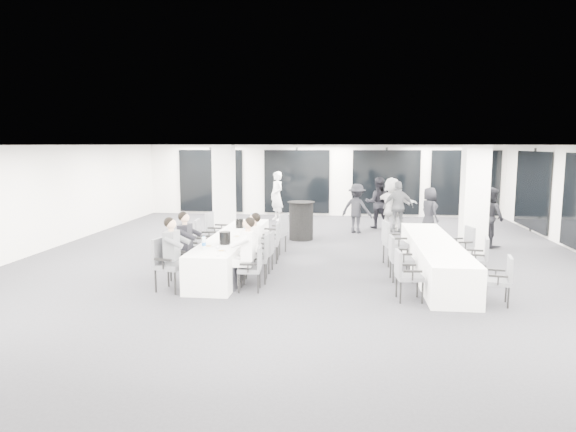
% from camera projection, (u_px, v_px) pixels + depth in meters
% --- Properties ---
extents(room, '(14.04, 16.04, 2.84)m').
position_uv_depth(room, '(343.00, 199.00, 13.45)').
color(room, '#26262B').
rests_on(room, ground).
extents(column_left, '(0.60, 0.60, 2.80)m').
position_uv_depth(column_left, '(224.00, 190.00, 15.92)').
color(column_left, silver).
rests_on(column_left, floor).
extents(column_right, '(0.60, 0.60, 2.80)m').
position_uv_depth(column_right, '(474.00, 201.00, 12.96)').
color(column_right, silver).
rests_on(column_right, floor).
extents(banquet_table_main, '(0.90, 5.00, 0.75)m').
position_uv_depth(banquet_table_main, '(233.00, 251.00, 11.88)').
color(banquet_table_main, white).
rests_on(banquet_table_main, floor).
extents(banquet_table_side, '(0.90, 5.00, 0.75)m').
position_uv_depth(banquet_table_side, '(434.00, 258.00, 11.10)').
color(banquet_table_side, white).
rests_on(banquet_table_side, floor).
extents(cocktail_table, '(0.82, 0.82, 1.13)m').
position_uv_depth(cocktail_table, '(301.00, 220.00, 15.24)').
color(cocktail_table, black).
rests_on(cocktail_table, floor).
extents(chair_main_left_near, '(0.62, 0.65, 1.03)m').
position_uv_depth(chair_main_left_near, '(167.00, 261.00, 9.91)').
color(chair_main_left_near, '#55575D').
rests_on(chair_main_left_near, floor).
extents(chair_main_left_second, '(0.60, 0.63, 1.00)m').
position_uv_depth(chair_main_left_second, '(181.00, 253.00, 10.73)').
color(chair_main_left_second, '#55575D').
rests_on(chair_main_left_second, floor).
extents(chair_main_left_mid, '(0.62, 0.65, 1.01)m').
position_uv_depth(chair_main_left_mid, '(194.00, 244.00, 11.63)').
color(chair_main_left_mid, '#55575D').
rests_on(chair_main_left_mid, floor).
extents(chair_main_left_fourth, '(0.56, 0.61, 1.02)m').
position_uv_depth(chair_main_left_fourth, '(203.00, 237.00, 12.41)').
color(chair_main_left_fourth, '#55575D').
rests_on(chair_main_left_fourth, floor).
extents(chair_main_left_far, '(0.57, 0.62, 1.03)m').
position_uv_depth(chair_main_left_far, '(215.00, 230.00, 13.50)').
color(chair_main_left_far, '#55575D').
rests_on(chair_main_left_far, floor).
extents(chair_main_right_near, '(0.47, 0.52, 0.88)m').
position_uv_depth(chair_main_right_near, '(253.00, 265.00, 9.89)').
color(chair_main_right_near, '#55575D').
rests_on(chair_main_right_near, floor).
extents(chair_main_right_second, '(0.56, 0.61, 1.00)m').
position_uv_depth(chair_main_right_second, '(260.00, 255.00, 10.52)').
color(chair_main_right_second, '#55575D').
rests_on(chair_main_right_second, floor).
extents(chair_main_right_mid, '(0.47, 0.53, 0.90)m').
position_uv_depth(chair_main_right_mid, '(266.00, 249.00, 11.37)').
color(chair_main_right_mid, '#55575D').
rests_on(chair_main_right_mid, floor).
extents(chair_main_right_fourth, '(0.51, 0.57, 0.96)m').
position_uv_depth(chair_main_right_fourth, '(272.00, 240.00, 12.31)').
color(chair_main_right_fourth, '#55575D').
rests_on(chair_main_right_fourth, floor).
extents(chair_main_right_far, '(0.62, 0.65, 1.03)m').
position_uv_depth(chair_main_right_far, '(278.00, 231.00, 13.32)').
color(chair_main_right_far, '#55575D').
rests_on(chair_main_right_far, floor).
extents(chair_side_left_near, '(0.51, 0.55, 0.92)m').
position_uv_depth(chair_side_left_near, '(405.00, 272.00, 9.27)').
color(chair_side_left_near, '#55575D').
rests_on(chair_side_left_near, floor).
extents(chair_side_left_mid, '(0.50, 0.55, 0.94)m').
position_uv_depth(chair_side_left_mid, '(398.00, 255.00, 10.62)').
color(chair_side_left_mid, '#55575D').
rests_on(chair_side_left_mid, floor).
extents(chair_side_left_far, '(0.61, 0.65, 1.04)m').
position_uv_depth(chair_side_left_far, '(392.00, 240.00, 12.00)').
color(chair_side_left_far, '#55575D').
rests_on(chair_side_left_far, floor).
extents(chair_side_right_near, '(0.51, 0.54, 0.87)m').
position_uv_depth(chair_side_right_near, '(502.00, 277.00, 9.01)').
color(chair_side_right_near, '#55575D').
rests_on(chair_side_right_near, floor).
extents(chair_side_right_mid, '(0.55, 0.58, 0.92)m').
position_uv_depth(chair_side_right_mid, '(479.00, 256.00, 10.55)').
color(chair_side_right_mid, '#55575D').
rests_on(chair_side_right_mid, floor).
extents(chair_side_right_far, '(0.56, 0.59, 0.92)m').
position_uv_depth(chair_side_right_far, '(464.00, 244.00, 11.94)').
color(chair_side_right_far, '#55575D').
rests_on(chair_side_right_far, floor).
extents(seated_guest_a, '(0.50, 0.38, 1.44)m').
position_uv_depth(seated_guest_a, '(175.00, 250.00, 9.84)').
color(seated_guest_a, '#56595D').
rests_on(seated_guest_a, floor).
extents(seated_guest_b, '(0.50, 0.38, 1.44)m').
position_uv_depth(seated_guest_b, '(188.00, 241.00, 10.66)').
color(seated_guest_b, black).
rests_on(seated_guest_b, floor).
extents(seated_guest_c, '(0.50, 0.38, 1.44)m').
position_uv_depth(seated_guest_c, '(245.00, 249.00, 9.86)').
color(seated_guest_c, white).
rests_on(seated_guest_c, floor).
extents(seated_guest_d, '(0.50, 0.38, 1.44)m').
position_uv_depth(seated_guest_d, '(251.00, 243.00, 10.49)').
color(seated_guest_d, white).
rests_on(seated_guest_d, floor).
extents(standing_guest_b, '(0.96, 0.60, 1.95)m').
position_uv_depth(standing_guest_b, '(378.00, 199.00, 17.29)').
color(standing_guest_b, black).
rests_on(standing_guest_b, floor).
extents(standing_guest_c, '(1.29, 1.00, 1.78)m').
position_uv_depth(standing_guest_c, '(357.00, 205.00, 16.35)').
color(standing_guest_c, black).
rests_on(standing_guest_c, floor).
extents(standing_guest_d, '(1.16, 0.73, 1.87)m').
position_uv_depth(standing_guest_d, '(398.00, 203.00, 16.49)').
color(standing_guest_d, '#56595D').
rests_on(standing_guest_d, floor).
extents(standing_guest_e, '(0.77, 0.95, 1.71)m').
position_uv_depth(standing_guest_e, '(429.00, 209.00, 15.78)').
color(standing_guest_e, black).
rests_on(standing_guest_e, floor).
extents(standing_guest_f, '(1.94, 1.44, 1.98)m').
position_uv_depth(standing_guest_f, '(392.00, 200.00, 16.90)').
color(standing_guest_f, white).
rests_on(standing_guest_f, floor).
extents(standing_guest_g, '(0.94, 0.97, 2.07)m').
position_uv_depth(standing_guest_g, '(277.00, 193.00, 19.04)').
color(standing_guest_g, white).
rests_on(standing_guest_g, floor).
extents(standing_guest_h, '(0.85, 1.04, 1.88)m').
position_uv_depth(standing_guest_h, '(491.00, 213.00, 14.14)').
color(standing_guest_h, black).
rests_on(standing_guest_h, floor).
extents(ice_bucket_near, '(0.23, 0.23, 0.27)m').
position_uv_depth(ice_bucket_near, '(225.00, 238.00, 10.69)').
color(ice_bucket_near, black).
rests_on(ice_bucket_near, banquet_table_main).
extents(ice_bucket_far, '(0.19, 0.19, 0.22)m').
position_uv_depth(ice_bucket_far, '(240.00, 224.00, 12.77)').
color(ice_bucket_far, black).
rests_on(ice_bucket_far, banquet_table_main).
extents(water_bottle_a, '(0.08, 0.08, 0.24)m').
position_uv_depth(water_bottle_a, '(204.00, 243.00, 10.20)').
color(water_bottle_a, silver).
rests_on(water_bottle_a, banquet_table_main).
extents(water_bottle_b, '(0.06, 0.06, 0.20)m').
position_uv_depth(water_bottle_b, '(245.00, 227.00, 12.35)').
color(water_bottle_b, silver).
rests_on(water_bottle_b, banquet_table_main).
extents(water_bottle_c, '(0.07, 0.07, 0.22)m').
position_uv_depth(water_bottle_c, '(252.00, 218.00, 13.77)').
color(water_bottle_c, silver).
rests_on(water_bottle_c, banquet_table_main).
extents(plate_a, '(0.18, 0.18, 0.03)m').
position_uv_depth(plate_a, '(209.00, 246.00, 10.43)').
color(plate_a, white).
rests_on(plate_a, banquet_table_main).
extents(plate_b, '(0.19, 0.19, 0.03)m').
position_uv_depth(plate_b, '(221.00, 251.00, 9.98)').
color(plate_b, white).
rests_on(plate_b, banquet_table_main).
extents(plate_c, '(0.18, 0.18, 0.03)m').
position_uv_depth(plate_c, '(237.00, 236.00, 11.55)').
color(plate_c, white).
rests_on(plate_c, banquet_table_main).
extents(wine_glass, '(0.08, 0.08, 0.21)m').
position_uv_depth(wine_glass, '(218.00, 248.00, 9.52)').
color(wine_glass, silver).
rests_on(wine_glass, banquet_table_main).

